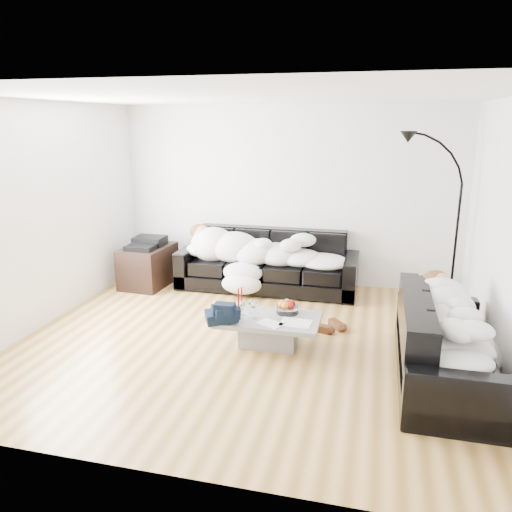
% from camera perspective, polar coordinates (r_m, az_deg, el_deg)
% --- Properties ---
extents(ground, '(5.00, 5.00, 0.00)m').
position_cam_1_polar(ground, '(5.63, -0.75, -9.66)').
color(ground, olive).
rests_on(ground, ground).
extents(wall_back, '(5.00, 0.02, 2.60)m').
position_cam_1_polar(wall_back, '(7.39, 3.68, 6.84)').
color(wall_back, silver).
rests_on(wall_back, ground).
extents(wall_left, '(0.02, 4.50, 2.60)m').
position_cam_1_polar(wall_left, '(6.33, -23.33, 4.24)').
color(wall_left, silver).
rests_on(wall_left, ground).
extents(wall_right, '(0.02, 4.50, 2.60)m').
position_cam_1_polar(wall_right, '(5.19, 26.96, 1.69)').
color(wall_right, silver).
rests_on(wall_right, ground).
extents(ceiling, '(5.00, 5.00, 0.00)m').
position_cam_1_polar(ceiling, '(5.12, -0.85, 17.81)').
color(ceiling, white).
rests_on(ceiling, ground).
extents(sofa_back, '(2.56, 0.89, 0.84)m').
position_cam_1_polar(sofa_back, '(7.18, 1.30, -0.56)').
color(sofa_back, black).
rests_on(sofa_back, ground).
extents(sofa_right, '(0.83, 1.95, 0.79)m').
position_cam_1_polar(sofa_right, '(5.01, 20.95, -9.03)').
color(sofa_right, black).
rests_on(sofa_right, ground).
extents(sleeper_back, '(2.17, 0.75, 0.43)m').
position_cam_1_polar(sleeper_back, '(7.08, 1.22, 1.03)').
color(sleeper_back, white).
rests_on(sleeper_back, sofa_back).
extents(sleeper_right, '(0.70, 1.67, 0.41)m').
position_cam_1_polar(sleeper_right, '(4.93, 21.20, -6.58)').
color(sleeper_right, white).
rests_on(sleeper_right, sofa_right).
extents(teal_cushion, '(0.42, 0.38, 0.20)m').
position_cam_1_polar(teal_cushion, '(5.45, 19.95, -3.32)').
color(teal_cushion, '#0E6645').
rests_on(teal_cushion, sofa_right).
extents(coffee_table, '(1.10, 0.66, 0.32)m').
position_cam_1_polar(coffee_table, '(5.47, 1.46, -8.60)').
color(coffee_table, '#939699').
rests_on(coffee_table, ground).
extents(fruit_bowl, '(0.25, 0.25, 0.15)m').
position_cam_1_polar(fruit_bowl, '(5.52, 3.61, -5.79)').
color(fruit_bowl, white).
rests_on(fruit_bowl, coffee_table).
extents(wine_glass_a, '(0.08, 0.08, 0.16)m').
position_cam_1_polar(wine_glass_a, '(5.50, -0.59, -5.77)').
color(wine_glass_a, white).
rests_on(wine_glass_a, coffee_table).
extents(wine_glass_b, '(0.08, 0.08, 0.16)m').
position_cam_1_polar(wine_glass_b, '(5.45, -1.54, -6.00)').
color(wine_glass_b, white).
rests_on(wine_glass_b, coffee_table).
extents(wine_glass_c, '(0.08, 0.08, 0.18)m').
position_cam_1_polar(wine_glass_c, '(5.36, -0.12, -6.20)').
color(wine_glass_c, white).
rests_on(wine_glass_c, coffee_table).
extents(candle_left, '(0.05, 0.05, 0.24)m').
position_cam_1_polar(candle_left, '(5.62, -2.02, -4.89)').
color(candle_left, maroon).
rests_on(candle_left, coffee_table).
extents(candle_right, '(0.05, 0.05, 0.23)m').
position_cam_1_polar(candle_right, '(5.69, -1.65, -4.71)').
color(candle_right, maroon).
rests_on(candle_right, coffee_table).
extents(newspaper_a, '(0.34, 0.26, 0.01)m').
position_cam_1_polar(newspaper_a, '(5.28, 4.56, -7.59)').
color(newspaper_a, silver).
rests_on(newspaper_a, coffee_table).
extents(newspaper_b, '(0.31, 0.27, 0.01)m').
position_cam_1_polar(newspaper_b, '(5.25, 1.64, -7.70)').
color(newspaper_b, silver).
rests_on(newspaper_b, coffee_table).
extents(navy_jacket, '(0.43, 0.40, 0.17)m').
position_cam_1_polar(navy_jacket, '(5.23, -4.04, -5.92)').
color(navy_jacket, black).
rests_on(navy_jacket, coffee_table).
extents(shoes, '(0.51, 0.46, 0.09)m').
position_cam_1_polar(shoes, '(5.94, 8.28, -7.96)').
color(shoes, '#472311').
rests_on(shoes, ground).
extents(av_cabinet, '(0.64, 0.89, 0.59)m').
position_cam_1_polar(av_cabinet, '(7.56, -12.22, -1.10)').
color(av_cabinet, black).
rests_on(av_cabinet, ground).
extents(stereo, '(0.44, 0.34, 0.13)m').
position_cam_1_polar(stereo, '(7.47, -12.37, 1.54)').
color(stereo, black).
rests_on(stereo, av_cabinet).
extents(floor_lamp, '(0.77, 0.49, 1.98)m').
position_cam_1_polar(floor_lamp, '(6.83, 21.95, 2.46)').
color(floor_lamp, black).
rests_on(floor_lamp, ground).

